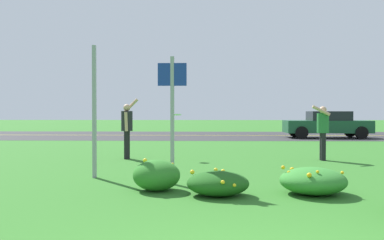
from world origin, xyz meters
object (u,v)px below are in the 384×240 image
object	(u,v)px
sign_post_near_path	(94,112)
frisbee_white	(177,115)
person_catcher_green_shirt	(323,128)
person_thrower_dark_shirt	(127,126)
sign_post_by_roadside	(172,107)
car_dark_green_center_left	(327,124)

from	to	relation	value
sign_post_near_path	frisbee_white	distance (m)	3.97
sign_post_near_path	person_catcher_green_shirt	world-z (taller)	sign_post_near_path
sign_post_near_path	person_thrower_dark_shirt	bearing A→B (deg)	89.74
person_thrower_dark_shirt	frisbee_white	distance (m)	1.54
sign_post_by_roadside	person_thrower_dark_shirt	world-z (taller)	sign_post_by_roadside
person_catcher_green_shirt	car_dark_green_center_left	xyz separation A→B (m)	(3.17, 10.79, -0.21)
person_thrower_dark_shirt	person_catcher_green_shirt	bearing A→B (deg)	-1.75
sign_post_near_path	sign_post_by_roadside	distance (m)	1.91
person_thrower_dark_shirt	person_catcher_green_shirt	world-z (taller)	person_thrower_dark_shirt
sign_post_by_roadside	car_dark_green_center_left	world-z (taller)	sign_post_by_roadside
car_dark_green_center_left	sign_post_by_roadside	bearing A→B (deg)	-115.66
sign_post_near_path	car_dark_green_center_left	distance (m)	16.85
sign_post_by_roadside	frisbee_white	distance (m)	4.46
person_catcher_green_shirt	frisbee_white	world-z (taller)	person_catcher_green_shirt
sign_post_near_path	car_dark_green_center_left	bearing A→B (deg)	57.82
person_catcher_green_shirt	person_thrower_dark_shirt	bearing A→B (deg)	178.25
frisbee_white	person_thrower_dark_shirt	bearing A→B (deg)	-178.39
person_thrower_dark_shirt	person_catcher_green_shirt	xyz separation A→B (m)	(5.78, -0.18, -0.05)
sign_post_by_roadside	person_thrower_dark_shirt	size ratio (longest dim) A/B	1.36
sign_post_by_roadside	person_catcher_green_shirt	xyz separation A→B (m)	(4.05, 4.24, -0.57)
sign_post_near_path	sign_post_by_roadside	size ratio (longest dim) A/B	1.14
sign_post_by_roadside	person_catcher_green_shirt	world-z (taller)	sign_post_by_roadside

